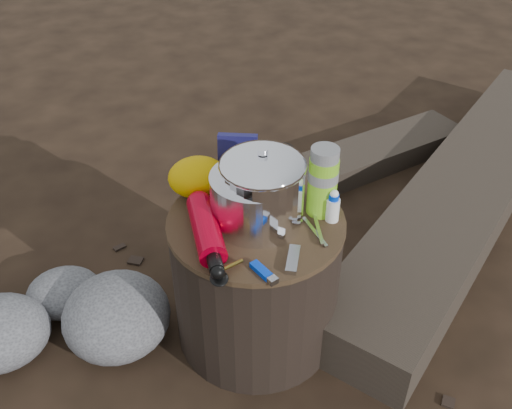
{
  "coord_description": "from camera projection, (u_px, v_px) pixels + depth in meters",
  "views": [
    {
      "loc": [
        -0.18,
        -1.16,
        1.37
      ],
      "look_at": [
        0.0,
        0.0,
        0.48
      ],
      "focal_mm": 40.32,
      "sensor_mm": 36.0,
      "label": 1
    }
  ],
  "objects": [
    {
      "name": "ground",
      "position": [
        256.0,
        329.0,
        1.76
      ],
      "size": [
        60.0,
        60.0,
        0.0
      ],
      "primitive_type": "plane",
      "color": "black",
      "rests_on": "ground"
    },
    {
      "name": "squeeze_bottle",
      "position": [
        333.0,
        207.0,
        1.47
      ],
      "size": [
        0.04,
        0.04,
        0.08
      ],
      "primitive_type": "cylinder",
      "color": "white",
      "rests_on": "stump"
    },
    {
      "name": "stump",
      "position": [
        256.0,
        279.0,
        1.63
      ],
      "size": [
        0.47,
        0.47,
        0.43
      ],
      "primitive_type": "cylinder",
      "color": "black",
      "rests_on": "ground"
    },
    {
      "name": "food_pouch",
      "position": [
        238.0,
        158.0,
        1.61
      ],
      "size": [
        0.11,
        0.05,
        0.14
      ],
      "primitive_type": "cube",
      "rotation": [
        0.0,
        0.0,
        -0.23
      ],
      "color": "#171551",
      "rests_on": "stump"
    },
    {
      "name": "stuff_sack",
      "position": [
        198.0,
        177.0,
        1.56
      ],
      "size": [
        0.16,
        0.13,
        0.11
      ],
      "primitive_type": "ellipsoid",
      "color": "#DCA600",
      "rests_on": "stump"
    },
    {
      "name": "fuel_bottle",
      "position": [
        206.0,
        229.0,
        1.42
      ],
      "size": [
        0.09,
        0.29,
        0.07
      ],
      "primitive_type": null,
      "rotation": [
        0.0,
        0.0,
        0.08
      ],
      "color": "#B5001A",
      "rests_on": "stump"
    },
    {
      "name": "pot_grabber",
      "position": [
        315.0,
        231.0,
        1.45
      ],
      "size": [
        0.04,
        0.13,
        0.01
      ],
      "primitive_type": null,
      "rotation": [
        0.0,
        0.0,
        0.1
      ],
      "color": "#B2B2B7",
      "rests_on": "stump"
    },
    {
      "name": "foil_windscreen",
      "position": [
        255.0,
        199.0,
        1.46
      ],
      "size": [
        0.23,
        0.23,
        0.14
      ],
      "primitive_type": "cylinder",
      "color": "silver",
      "rests_on": "stump"
    },
    {
      "name": "camping_pot",
      "position": [
        262.0,
        189.0,
        1.43
      ],
      "size": [
        0.21,
        0.21,
        0.21
      ],
      "primitive_type": "cylinder",
      "color": "white",
      "rests_on": "stump"
    },
    {
      "name": "thermos",
      "position": [
        323.0,
        181.0,
        1.47
      ],
      "size": [
        0.08,
        0.08,
        0.19
      ],
      "primitive_type": "cylinder",
      "color": "#82D323",
      "rests_on": "stump"
    },
    {
      "name": "lighter",
      "position": [
        261.0,
        270.0,
        1.34
      ],
      "size": [
        0.06,
        0.08,
        0.02
      ],
      "primitive_type": "cube",
      "rotation": [
        0.0,
        0.0,
        0.5
      ],
      "color": "#0437D7",
      "rests_on": "stump"
    },
    {
      "name": "travel_mug",
      "position": [
        279.0,
        171.0,
        1.57
      ],
      "size": [
        0.08,
        0.08,
        0.13
      ],
      "primitive_type": "cylinder",
      "color": "black",
      "rests_on": "stump"
    },
    {
      "name": "multitool",
      "position": [
        293.0,
        259.0,
        1.37
      ],
      "size": [
        0.06,
        0.1,
        0.01
      ],
      "primitive_type": "cube",
      "rotation": [
        0.0,
        0.0,
        -0.32
      ],
      "color": "#B2B2B7",
      "rests_on": "stump"
    },
    {
      "name": "spork",
      "position": [
        209.0,
        256.0,
        1.38
      ],
      "size": [
        0.07,
        0.17,
        0.01
      ],
      "primitive_type": null,
      "rotation": [
        0.0,
        0.0,
        0.19
      ],
      "color": "black",
      "rests_on": "stump"
    },
    {
      "name": "log_main",
      "position": [
        469.0,
        188.0,
        2.21
      ],
      "size": [
        1.62,
        1.68,
        0.17
      ],
      "primitive_type": "cube",
      "rotation": [
        0.0,
        0.0,
        -0.76
      ],
      "color": "#332A23",
      "rests_on": "ground"
    },
    {
      "name": "log_small",
      "position": [
        347.0,
        164.0,
        2.41
      ],
      "size": [
        1.16,
        0.63,
        0.1
      ],
      "primitive_type": "cube",
      "rotation": [
        0.0,
        0.0,
        -1.19
      ],
      "color": "#332A23",
      "rests_on": "ground"
    }
  ]
}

